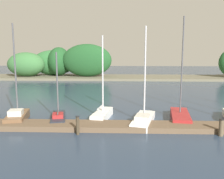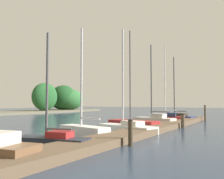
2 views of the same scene
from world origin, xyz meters
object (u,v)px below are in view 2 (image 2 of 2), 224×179
Objects in this scene: sailboat_7 at (167,118)px; mooring_piling_3 at (205,113)px; sailboat_2 at (49,139)px; mooring_piling_1 at (130,133)px; sailboat_4 at (125,126)px; mooring_piling_2 at (183,121)px; sailboat_3 at (82,129)px; sailboat_5 at (131,123)px; sailboat_6 at (153,119)px; sailboat_8 at (176,117)px.

sailboat_7 is 4.74× the size of mooring_piling_3.
mooring_piling_1 is (1.95, -2.93, 0.26)m from sailboat_2.
sailboat_4 is 6.42× the size of mooring_piling_2.
sailboat_2 is at bearing 113.98° from sailboat_3.
sailboat_7 is at bearing -87.03° from sailboat_5.
sailboat_7 reaches higher than sailboat_4.
sailboat_7 is 7.29× the size of mooring_piling_2.
mooring_piling_3 is at bearing -107.44° from sailboat_6.
sailboat_2 is at bearing 171.22° from mooring_piling_3.
sailboat_6 is (12.90, 0.40, 0.12)m from sailboat_2.
sailboat_5 is 7.89m from mooring_piling_1.
sailboat_5 is at bearing 98.38° from sailboat_6.
sailboat_4 is at bearing 168.56° from mooring_piling_3.
sailboat_6 is at bearing 16.90° from mooring_piling_1.
sailboat_4 is 0.88× the size of sailboat_7.
sailboat_4 reaches higher than mooring_piling_3.
mooring_piling_3 is (3.55, -2.91, 0.39)m from sailboat_7.
mooring_piling_2 is at bearing 156.87° from sailboat_6.
sailboat_3 is 0.90× the size of sailboat_8.
sailboat_4 reaches higher than sailboat_2.
mooring_piling_1 is at bearing 171.79° from sailboat_3.
mooring_piling_3 reaches higher than mooring_piling_2.
sailboat_6 is 3.95m from mooring_piling_2.
sailboat_5 is at bearing -57.02° from sailboat_4.
mooring_piling_3 is at bearing -139.91° from sailboat_7.
sailboat_6 is 0.94× the size of sailboat_7.
mooring_piling_3 is at bearing -101.01° from sailboat_5.
mooring_piling_1 is 1.10× the size of mooring_piling_2.
sailboat_7 is 1.11× the size of sailboat_8.
sailboat_7 is (9.16, 0.33, 0.06)m from sailboat_4.
sailboat_2 is 3.30m from sailboat_3.
mooring_piling_3 is at bearing -87.55° from sailboat_4.
sailboat_6 is 5.31m from sailboat_8.
mooring_piling_1 is (-1.25, -3.69, 0.17)m from sailboat_3.
sailboat_2 is at bearing 102.81° from sailboat_8.
sailboat_6 is 6.84× the size of mooring_piling_2.
sailboat_8 is at bearing -101.87° from sailboat_7.
sailboat_7 is at bearing 31.04° from mooring_piling_2.
sailboat_8 is (11.98, 0.27, 0.01)m from sailboat_4.
mooring_piling_3 is (16.97, 0.00, 0.23)m from mooring_piling_1.
sailboat_5 reaches higher than sailboat_3.
mooring_piling_1 is at bearing 135.06° from sailboat_4.
mooring_piling_1 is at bearing 113.01° from sailboat_8.
sailboat_2 is 19.15m from mooring_piling_3.
sailboat_4 is (3.01, -1.12, -0.05)m from sailboat_3.
sailboat_3 is (3.20, 0.77, 0.09)m from sailboat_2.
sailboat_6 is 6.88m from mooring_piling_3.
mooring_piling_2 is at bearing 179.51° from mooring_piling_3.
sailboat_6 reaches higher than mooring_piling_2.
mooring_piling_1 reaches higher than mooring_piling_2.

